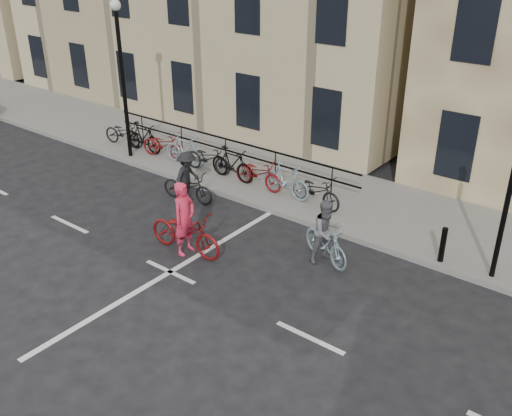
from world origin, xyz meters
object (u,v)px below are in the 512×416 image
Objects in this scene: lamp_post at (121,61)px; cyclist_grey at (326,237)px; cyclist_dark at (188,182)px; cyclist_pink at (185,229)px; traffic_light at (511,185)px.

lamp_post is 9.71m from cyclist_grey.
cyclist_grey is (9.14, -1.65, -2.83)m from lamp_post.
cyclist_dark is at bearing -16.76° from lamp_post.
lamp_post is 3.03× the size of cyclist_grey.
cyclist_grey is 5.13m from cyclist_dark.
cyclist_grey is at bearing -63.65° from cyclist_pink.
cyclist_grey is (-3.56, -1.59, -1.79)m from traffic_light.
cyclist_pink is 1.27× the size of cyclist_grey.
cyclist_pink is at bearing -145.97° from cyclist_dark.
traffic_light is 2.13× the size of cyclist_dark.
cyclist_dark is at bearing -172.41° from traffic_light.
cyclist_dark is (4.03, -1.21, -2.87)m from lamp_post.
traffic_light reaches higher than cyclist_pink.
lamp_post is at bearing 55.73° from cyclist_pink.
cyclist_pink is at bearing -29.48° from lamp_post.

